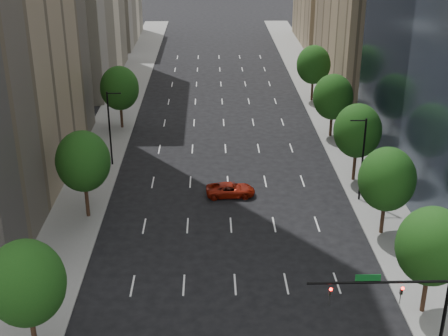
{
  "coord_description": "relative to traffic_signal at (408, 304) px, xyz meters",
  "views": [
    {
      "loc": [
        -1.91,
        -1.99,
        28.52
      ],
      "look_at": [
        -0.77,
        45.38,
        8.0
      ],
      "focal_mm": 49.25,
      "sensor_mm": 36.0,
      "label": 1
    }
  ],
  "objects": [
    {
      "name": "sidewalk_left",
      "position": [
        -26.03,
        30.0,
        -5.1
      ],
      "size": [
        6.0,
        200.0,
        0.15
      ],
      "primitive_type": "cube",
      "color": "slate",
      "rests_on": "ground"
    },
    {
      "name": "sidewalk_right",
      "position": [
        4.97,
        30.0,
        -5.1
      ],
      "size": [
        6.0,
        200.0,
        0.15
      ],
      "primitive_type": "cube",
      "color": "slate",
      "rests_on": "ground"
    },
    {
      "name": "filler_left",
      "position": [
        -35.53,
        106.0,
        3.83
      ],
      "size": [
        14.0,
        26.0,
        18.0
      ],
      "primitive_type": "cube",
      "color": "beige",
      "rests_on": "ground"
    },
    {
      "name": "filler_right",
      "position": [
        14.47,
        103.0,
        2.83
      ],
      "size": [
        14.0,
        26.0,
        16.0
      ],
      "primitive_type": "cube",
      "color": "#8C7759",
      "rests_on": "ground"
    },
    {
      "name": "tree_right_1",
      "position": [
        3.47,
        6.0,
        0.58
      ],
      "size": [
        5.2,
        5.2,
        8.75
      ],
      "color": "#382316",
      "rests_on": "ground"
    },
    {
      "name": "tree_right_2",
      "position": [
        3.47,
        18.0,
        0.43
      ],
      "size": [
        5.2,
        5.2,
        8.61
      ],
      "color": "#382316",
      "rests_on": "ground"
    },
    {
      "name": "tree_right_3",
      "position": [
        3.47,
        30.0,
        0.72
      ],
      "size": [
        5.2,
        5.2,
        8.89
      ],
      "color": "#382316",
      "rests_on": "ground"
    },
    {
      "name": "tree_right_4",
      "position": [
        3.47,
        44.0,
        0.29
      ],
      "size": [
        5.2,
        5.2,
        8.46
      ],
      "color": "#382316",
      "rests_on": "ground"
    },
    {
      "name": "tree_right_5",
      "position": [
        3.47,
        60.0,
        0.58
      ],
      "size": [
        5.2,
        5.2,
        8.75
      ],
      "color": "#382316",
      "rests_on": "ground"
    },
    {
      "name": "tree_left_0",
      "position": [
        -24.53,
        2.0,
        0.58
      ],
      "size": [
        5.2,
        5.2,
        8.75
      ],
      "color": "#382316",
      "rests_on": "ground"
    },
    {
      "name": "tree_left_1",
      "position": [
        -24.53,
        22.0,
        0.79
      ],
      "size": [
        5.2,
        5.2,
        8.97
      ],
      "color": "#382316",
      "rests_on": "ground"
    },
    {
      "name": "tree_left_2",
      "position": [
        -24.53,
        48.0,
        0.5
      ],
      "size": [
        5.2,
        5.2,
        8.68
      ],
      "color": "#382316",
      "rests_on": "ground"
    },
    {
      "name": "streetlight_rn",
      "position": [
        2.91,
        25.0,
        -0.33
      ],
      "size": [
        1.7,
        0.2,
        9.0
      ],
      "color": "black",
      "rests_on": "ground"
    },
    {
      "name": "streetlight_ln",
      "position": [
        -23.96,
        35.0,
        -0.33
      ],
      "size": [
        1.7,
        0.2,
        9.0
      ],
      "color": "black",
      "rests_on": "ground"
    },
    {
      "name": "traffic_signal",
      "position": [
        0.0,
        0.0,
        0.0
      ],
      "size": [
        9.12,
        0.4,
        7.38
      ],
      "color": "black",
      "rests_on": "ground"
    },
    {
      "name": "car_red_far",
      "position": [
        -10.35,
        26.44,
        -4.46
      ],
      "size": [
        5.25,
        2.61,
        1.43
      ],
      "primitive_type": "imported",
      "rotation": [
        0.0,
        0.0,
        1.62
      ],
      "color": "maroon",
      "rests_on": "ground"
    }
  ]
}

